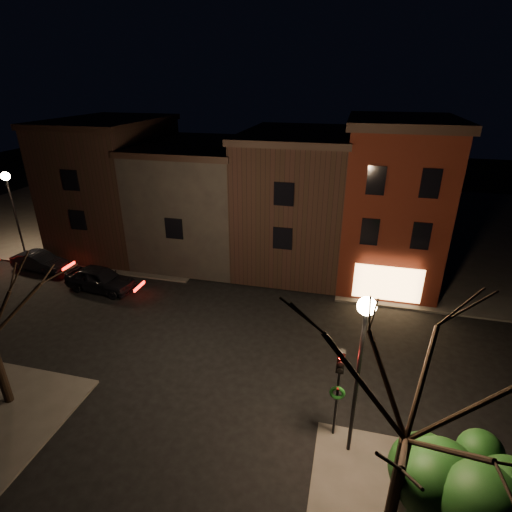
# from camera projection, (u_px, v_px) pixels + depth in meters

# --- Properties ---
(ground) EXTENTS (120.00, 120.00, 0.00)m
(ground) POSITION_uv_depth(u_px,v_px,m) (235.00, 336.00, 21.59)
(ground) COLOR black
(ground) RESTS_ON ground
(sidewalk_far_left) EXTENTS (30.00, 30.00, 0.12)m
(sidewalk_far_left) POSITION_uv_depth(u_px,v_px,m) (113.00, 205.00, 43.70)
(sidewalk_far_left) COLOR #2D2B28
(sidewalk_far_left) RESTS_ON ground
(corner_building) EXTENTS (6.50, 8.50, 10.50)m
(corner_building) POSITION_uv_depth(u_px,v_px,m) (393.00, 201.00, 26.02)
(corner_building) COLOR #4E170D
(corner_building) RESTS_ON ground
(row_building_a) EXTENTS (7.30, 10.30, 9.40)m
(row_building_a) POSITION_uv_depth(u_px,v_px,m) (296.00, 199.00, 28.60)
(row_building_a) COLOR black
(row_building_a) RESTS_ON ground
(row_building_b) EXTENTS (7.80, 10.30, 8.40)m
(row_building_b) POSITION_uv_depth(u_px,v_px,m) (201.00, 199.00, 30.40)
(row_building_b) COLOR black
(row_building_b) RESTS_ON ground
(row_building_c) EXTENTS (7.30, 10.30, 9.90)m
(row_building_c) POSITION_uv_depth(u_px,v_px,m) (115.00, 184.00, 31.69)
(row_building_c) COLOR black
(row_building_c) RESTS_ON ground
(street_lamp_near) EXTENTS (0.60, 0.60, 6.48)m
(street_lamp_near) POSITION_uv_depth(u_px,v_px,m) (363.00, 336.00, 12.80)
(street_lamp_near) COLOR black
(street_lamp_near) RESTS_ON sidewalk_near_right
(street_lamp_far) EXTENTS (0.60, 0.60, 6.48)m
(street_lamp_far) POSITION_uv_depth(u_px,v_px,m) (9.00, 191.00, 29.17)
(street_lamp_far) COLOR black
(street_lamp_far) RESTS_ON sidewalk_far_left
(traffic_signal) EXTENTS (0.58, 0.38, 4.05)m
(traffic_signal) POSITION_uv_depth(u_px,v_px,m) (339.00, 381.00, 14.33)
(traffic_signal) COLOR black
(traffic_signal) RESTS_ON sidewalk_near_right
(bare_tree_right) EXTENTS (6.40, 6.40, 8.50)m
(bare_tree_right) POSITION_uv_depth(u_px,v_px,m) (421.00, 369.00, 9.90)
(bare_tree_right) COLOR black
(bare_tree_right) RESTS_ON sidewalk_near_right
(evergreen_bush) EXTENTS (3.44, 3.44, 3.08)m
(evergreen_bush) POSITION_uv_depth(u_px,v_px,m) (465.00, 490.00, 11.73)
(evergreen_bush) COLOR black
(evergreen_bush) RESTS_ON sidewalk_near_right
(parked_car_a) EXTENTS (4.84, 2.30, 1.60)m
(parked_car_a) POSITION_uv_depth(u_px,v_px,m) (100.00, 279.00, 25.98)
(parked_car_a) COLOR black
(parked_car_a) RESTS_ON ground
(parked_car_b) EXTENTS (4.26, 1.83, 1.37)m
(parked_car_b) POSITION_uv_depth(u_px,v_px,m) (40.00, 262.00, 28.70)
(parked_car_b) COLOR black
(parked_car_b) RESTS_ON ground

